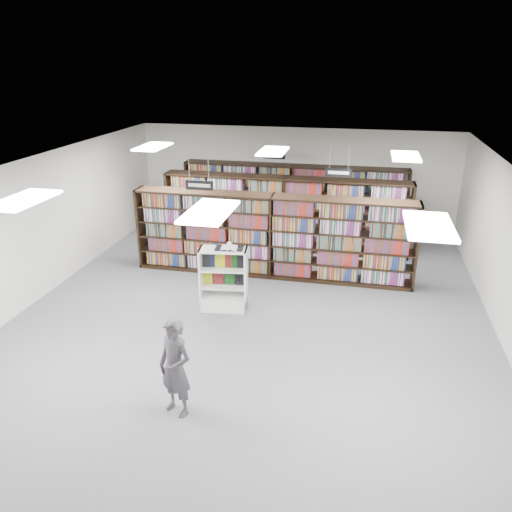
% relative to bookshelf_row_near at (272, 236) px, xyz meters
% --- Properties ---
extents(floor, '(12.00, 12.00, 0.00)m').
position_rel_bookshelf_row_near_xyz_m(floor, '(0.00, -2.00, -1.05)').
color(floor, '#54545A').
rests_on(floor, ground).
extents(ceiling, '(10.00, 12.00, 0.10)m').
position_rel_bookshelf_row_near_xyz_m(ceiling, '(0.00, -2.00, 2.15)').
color(ceiling, silver).
rests_on(ceiling, wall_back).
extents(wall_back, '(10.00, 0.10, 3.20)m').
position_rel_bookshelf_row_near_xyz_m(wall_back, '(0.00, 4.00, 0.55)').
color(wall_back, silver).
rests_on(wall_back, ground).
extents(wall_front, '(10.00, 0.10, 3.20)m').
position_rel_bookshelf_row_near_xyz_m(wall_front, '(0.00, -8.00, 0.55)').
color(wall_front, silver).
rests_on(wall_front, ground).
extents(wall_left, '(0.10, 12.00, 3.20)m').
position_rel_bookshelf_row_near_xyz_m(wall_left, '(-5.00, -2.00, 0.55)').
color(wall_left, silver).
rests_on(wall_left, ground).
extents(wall_right, '(0.10, 12.00, 3.20)m').
position_rel_bookshelf_row_near_xyz_m(wall_right, '(5.00, -2.00, 0.55)').
color(wall_right, silver).
rests_on(wall_right, ground).
extents(bookshelf_row_near, '(7.00, 0.60, 2.10)m').
position_rel_bookshelf_row_near_xyz_m(bookshelf_row_near, '(0.00, 0.00, 0.00)').
color(bookshelf_row_near, black).
rests_on(bookshelf_row_near, floor).
extents(bookshelf_row_mid, '(7.00, 0.60, 2.10)m').
position_rel_bookshelf_row_near_xyz_m(bookshelf_row_mid, '(0.00, 2.00, 0.00)').
color(bookshelf_row_mid, black).
rests_on(bookshelf_row_mid, floor).
extents(bookshelf_row_far, '(7.00, 0.60, 2.10)m').
position_rel_bookshelf_row_near_xyz_m(bookshelf_row_far, '(0.00, 3.70, 0.00)').
color(bookshelf_row_far, black).
rests_on(bookshelf_row_far, floor).
extents(aisle_sign_left, '(0.65, 0.02, 0.80)m').
position_rel_bookshelf_row_near_xyz_m(aisle_sign_left, '(-1.50, -1.00, 1.48)').
color(aisle_sign_left, '#B2B2B7').
rests_on(aisle_sign_left, ceiling).
extents(aisle_sign_right, '(0.65, 0.02, 0.80)m').
position_rel_bookshelf_row_near_xyz_m(aisle_sign_right, '(1.50, 1.00, 1.48)').
color(aisle_sign_right, '#B2B2B7').
rests_on(aisle_sign_right, ceiling).
extents(aisle_sign_center, '(0.65, 0.02, 0.80)m').
position_rel_bookshelf_row_near_xyz_m(aisle_sign_center, '(-0.50, 3.00, 1.48)').
color(aisle_sign_center, '#B2B2B7').
rests_on(aisle_sign_center, ceiling).
extents(troffer_front_left, '(0.60, 1.20, 0.04)m').
position_rel_bookshelf_row_near_xyz_m(troffer_front_left, '(-3.00, -5.00, 2.11)').
color(troffer_front_left, white).
rests_on(troffer_front_left, ceiling).
extents(troffer_front_center, '(0.60, 1.20, 0.04)m').
position_rel_bookshelf_row_near_xyz_m(troffer_front_center, '(0.00, -5.00, 2.11)').
color(troffer_front_center, white).
rests_on(troffer_front_center, ceiling).
extents(troffer_front_right, '(0.60, 1.20, 0.04)m').
position_rel_bookshelf_row_near_xyz_m(troffer_front_right, '(3.00, -5.00, 2.11)').
color(troffer_front_right, white).
rests_on(troffer_front_right, ceiling).
extents(troffer_back_left, '(0.60, 1.20, 0.04)m').
position_rel_bookshelf_row_near_xyz_m(troffer_back_left, '(-3.00, 0.00, 2.11)').
color(troffer_back_left, white).
rests_on(troffer_back_left, ceiling).
extents(troffer_back_center, '(0.60, 1.20, 0.04)m').
position_rel_bookshelf_row_near_xyz_m(troffer_back_center, '(0.00, 0.00, 2.11)').
color(troffer_back_center, white).
rests_on(troffer_back_center, ceiling).
extents(troffer_back_right, '(0.60, 1.20, 0.04)m').
position_rel_bookshelf_row_near_xyz_m(troffer_back_right, '(3.00, 0.00, 2.11)').
color(troffer_back_right, white).
rests_on(troffer_back_right, ceiling).
extents(endcap_display, '(1.07, 0.64, 1.42)m').
position_rel_bookshelf_row_near_xyz_m(endcap_display, '(-0.69, -2.00, -0.57)').
color(endcap_display, white).
rests_on(endcap_display, floor).
extents(open_book, '(0.64, 0.42, 0.13)m').
position_rel_bookshelf_row_near_xyz_m(open_book, '(-0.56, -1.99, 0.40)').
color(open_book, black).
rests_on(open_book, endcap_display).
extents(shopper, '(0.70, 0.59, 1.63)m').
position_rel_bookshelf_row_near_xyz_m(shopper, '(-0.46, -5.54, -0.24)').
color(shopper, '#4B4650').
rests_on(shopper, floor).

